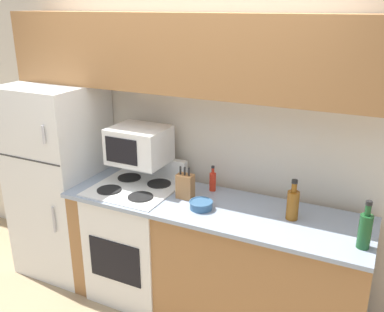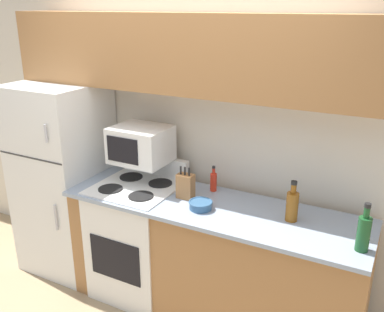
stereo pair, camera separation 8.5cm
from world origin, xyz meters
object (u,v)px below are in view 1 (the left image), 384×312
(refrigerator, at_px, (61,180))
(bottle_whiskey, at_px, (293,204))
(stove, at_px, (137,238))
(bottle_hot_sauce, at_px, (213,181))
(bowl, at_px, (201,205))
(bottle_wine_green, at_px, (365,230))
(microwave, at_px, (139,145))
(knife_block, at_px, (185,186))

(refrigerator, distance_m, bottle_whiskey, 2.02)
(stove, relative_size, bottle_hot_sauce, 5.48)
(bowl, distance_m, bottle_wine_green, 1.07)
(microwave, relative_size, knife_block, 1.76)
(stove, relative_size, microwave, 2.54)
(stove, height_order, knife_block, knife_block)
(knife_block, bearing_deg, bowl, -31.42)
(microwave, height_order, bottle_hot_sauce, microwave)
(knife_block, distance_m, bowl, 0.22)
(bowl, height_order, bottle_hot_sauce, bottle_hot_sauce)
(bowl, bearing_deg, bottle_whiskey, 12.16)
(microwave, relative_size, bottle_wine_green, 1.44)
(microwave, bearing_deg, bowl, -18.54)
(microwave, bearing_deg, bottle_wine_green, -8.42)
(knife_block, relative_size, bottle_whiskey, 0.87)
(microwave, bearing_deg, bottle_whiskey, -3.79)
(bottle_hot_sauce, xyz_separation_m, bottle_wine_green, (1.12, -0.36, 0.04))
(stove, distance_m, bottle_whiskey, 1.33)
(microwave, distance_m, bowl, 0.72)
(bottle_wine_green, bearing_deg, bottle_whiskey, 159.82)
(knife_block, xyz_separation_m, bottle_whiskey, (0.78, 0.02, 0.02))
(bottle_hot_sauce, bearing_deg, bottle_whiskey, -16.23)
(microwave, distance_m, bottle_hot_sauce, 0.63)
(knife_block, height_order, bottle_hot_sauce, knife_block)
(refrigerator, relative_size, bottle_hot_sauce, 8.34)
(bowl, xyz_separation_m, bottle_wine_green, (1.06, -0.04, 0.09))
(knife_block, height_order, bowl, knife_block)
(microwave, relative_size, bottle_hot_sauce, 2.16)
(refrigerator, bearing_deg, knife_block, -1.14)
(bowl, bearing_deg, bottle_wine_green, -2.10)
(refrigerator, height_order, bottle_wine_green, refrigerator)
(microwave, distance_m, bottle_whiskey, 1.25)
(bottle_hot_sauce, bearing_deg, knife_block, -120.97)
(knife_block, relative_size, bottle_hot_sauce, 1.22)
(stove, distance_m, knife_block, 0.69)
(bottle_hot_sauce, bearing_deg, microwave, -169.32)
(microwave, height_order, knife_block, microwave)
(knife_block, distance_m, bottle_whiskey, 0.78)
(stove, bearing_deg, bottle_wine_green, -4.54)
(refrigerator, bearing_deg, stove, -2.87)
(microwave, bearing_deg, knife_block, -12.75)
(stove, height_order, bottle_hot_sauce, bottle_hot_sauce)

